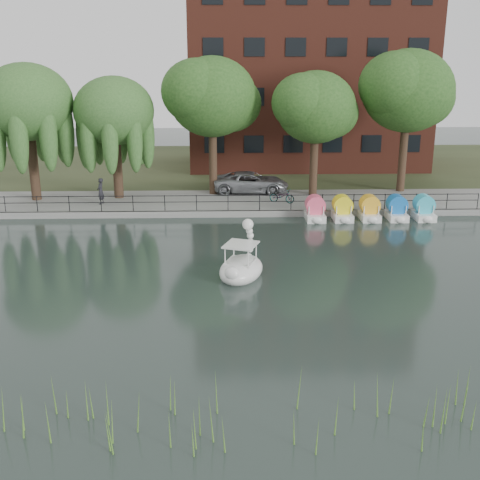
{
  "coord_description": "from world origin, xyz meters",
  "views": [
    {
      "loc": [
        -0.27,
        -23.74,
        10.0
      ],
      "look_at": [
        0.5,
        4.0,
        1.3
      ],
      "focal_mm": 45.0,
      "sensor_mm": 36.0,
      "label": 1
    }
  ],
  "objects_px": {
    "bicycle": "(282,195)",
    "swan_boat": "(242,265)",
    "pedestrian": "(100,189)",
    "minivan": "(251,181)"
  },
  "relations": [
    {
      "from": "bicycle",
      "to": "pedestrian",
      "type": "bearing_deg",
      "value": 114.13
    },
    {
      "from": "minivan",
      "to": "swan_boat",
      "type": "distance_m",
      "value": 15.81
    },
    {
      "from": "bicycle",
      "to": "swan_boat",
      "type": "relative_size",
      "value": 0.5
    },
    {
      "from": "pedestrian",
      "to": "swan_boat",
      "type": "height_order",
      "value": "swan_boat"
    },
    {
      "from": "bicycle",
      "to": "swan_boat",
      "type": "distance_m",
      "value": 13.02
    },
    {
      "from": "bicycle",
      "to": "pedestrian",
      "type": "xyz_separation_m",
      "value": [
        -11.96,
        -0.03,
        0.49
      ]
    },
    {
      "from": "minivan",
      "to": "swan_boat",
      "type": "bearing_deg",
      "value": 178.91
    },
    {
      "from": "swan_boat",
      "to": "bicycle",
      "type": "bearing_deg",
      "value": 96.48
    },
    {
      "from": "minivan",
      "to": "pedestrian",
      "type": "distance_m",
      "value": 10.54
    },
    {
      "from": "swan_boat",
      "to": "minivan",
      "type": "bearing_deg",
      "value": 105.89
    }
  ]
}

